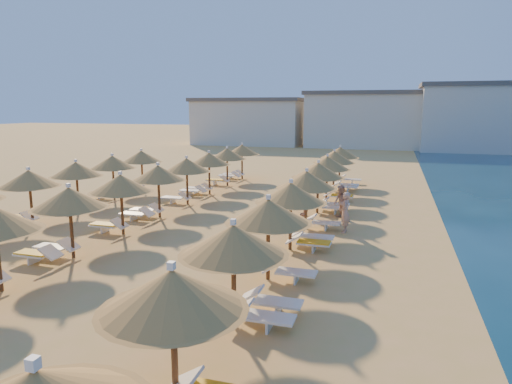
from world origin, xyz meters
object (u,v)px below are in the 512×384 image
(parasol_row_east, at_px, (299,187))
(beachgoer_b, at_px, (341,202))
(beachgoer_a, at_px, (345,212))
(beachgoer_c, at_px, (305,199))
(parasol_row_west, at_px, (141,179))

(parasol_row_east, height_order, beachgoer_b, parasol_row_east)
(parasol_row_east, distance_m, beachgoer_a, 2.55)
(beachgoer_b, height_order, beachgoer_c, beachgoer_c)
(beachgoer_b, bearing_deg, beachgoer_c, -129.00)
(parasol_row_east, distance_m, beachgoer_b, 4.24)
(parasol_row_east, bearing_deg, beachgoer_c, 97.41)
(parasol_row_west, distance_m, beachgoer_b, 9.38)
(parasol_row_west, height_order, beachgoer_a, parasol_row_west)
(parasol_row_west, relative_size, beachgoer_b, 19.29)
(beachgoer_c, height_order, beachgoer_a, beachgoer_a)
(beachgoer_b, height_order, beachgoer_a, beachgoer_a)
(parasol_row_east, xyz_separation_m, beachgoer_b, (1.27, 3.83, -1.32))
(beachgoer_b, bearing_deg, parasol_row_west, -99.37)
(parasol_row_east, xyz_separation_m, beachgoer_c, (-0.52, 3.99, -1.30))
(parasol_row_west, distance_m, beachgoer_a, 9.10)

